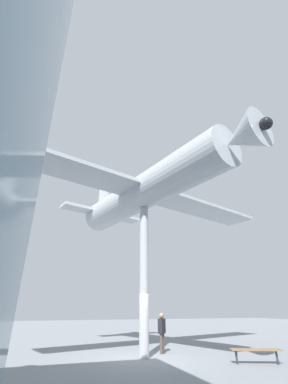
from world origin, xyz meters
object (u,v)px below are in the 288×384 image
at_px(suspended_airplane, 147,190).
at_px(visitor_person, 162,330).
at_px(support_pylon_central, 144,275).
at_px(plaza_bench, 256,351).

height_order(suspended_airplane, visitor_person, suspended_airplane).
height_order(support_pylon_central, visitor_person, support_pylon_central).
bearing_deg(plaza_bench, visitor_person, -54.80).
xyz_separation_m(support_pylon_central, plaza_bench, (-3.60, 2.54, -2.90)).
relative_size(suspended_airplane, plaza_bench, 9.03).
distance_m(support_pylon_central, visitor_person, 2.79).
xyz_separation_m(visitor_person, plaza_bench, (-2.41, 3.42, -0.54)).
bearing_deg(plaza_bench, support_pylon_central, -35.22).
bearing_deg(suspended_airplane, visitor_person, -150.71).
bearing_deg(suspended_airplane, support_pylon_central, -90.00).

